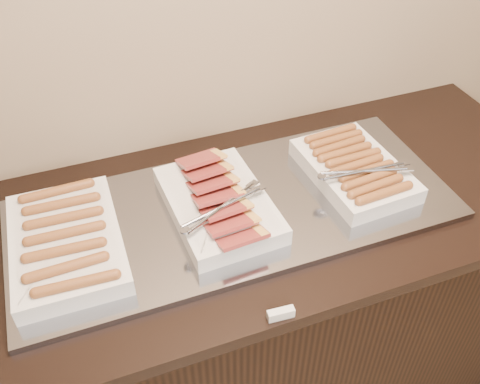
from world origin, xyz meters
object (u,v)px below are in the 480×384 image
Objects in this scene: warming_tray at (235,210)px; dish_left at (66,241)px; counter at (229,313)px; dish_center at (219,203)px; dish_right at (355,169)px.

dish_left reaches higher than warming_tray.
dish_left is at bearing -180.00° from counter.
dish_center reaches higher than counter.
warming_tray is at bearing 0.85° from dish_left.
dish_right reaches higher than dish_left.
counter is 5.10× the size of dish_center.
counter is at bearing 180.00° from warming_tray.
dish_right is at bearing -2.62° from dish_center.
dish_left is (-0.42, -0.00, 0.50)m from counter.
warming_tray is at bearing 176.18° from dish_right.
counter is at bearing 0.85° from dish_left.
counter is 5.17× the size of dish_left.
warming_tray is at bearing 1.96° from dish_center.
warming_tray is 3.28× the size of dish_right.
dish_right is (0.39, -0.00, 0.50)m from counter.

